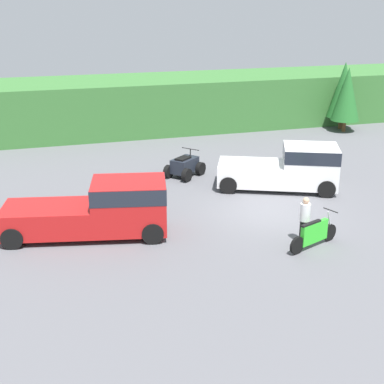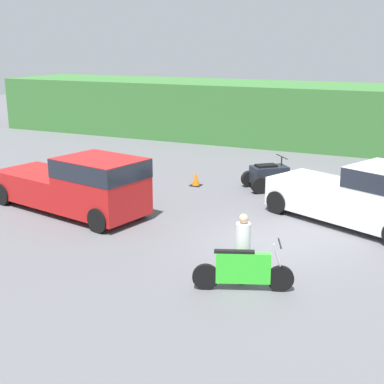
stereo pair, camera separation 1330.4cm
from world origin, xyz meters
name	(u,v)px [view 1 (the left image)]	position (x,y,z in m)	size (l,w,h in m)	color
ground_plane	(268,214)	(0.00, 0.00, 0.00)	(80.00, 80.00, 0.00)	#5B5B60
hillside_backdrop	(168,103)	(0.00, 16.00, 1.62)	(44.00, 6.00, 3.24)	#387033
tree_left	(347,94)	(10.50, 11.51, 2.39)	(1.78, 1.78, 4.06)	brown
tree_mid_left	(343,90)	(10.71, 12.27, 2.54)	(1.90, 1.90, 4.31)	brown
pickup_truck_red	(102,208)	(-6.52, -0.13, 1.04)	(6.03, 3.15, 2.00)	red
pickup_truck_second	(290,167)	(2.10, 2.44, 1.04)	(5.54, 3.89, 2.00)	white
dirt_bike	(314,234)	(0.22, -3.24, 0.48)	(2.18, 1.05, 1.18)	black
quad_atv	(185,166)	(-1.85, 5.51, 0.50)	(2.22, 2.15, 1.26)	black
rider_person	(305,218)	(0.05, -2.83, 0.91)	(0.42, 0.42, 1.68)	black
traffic_cone	(131,181)	(-4.61, 4.77, 0.25)	(0.42, 0.42, 0.55)	black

